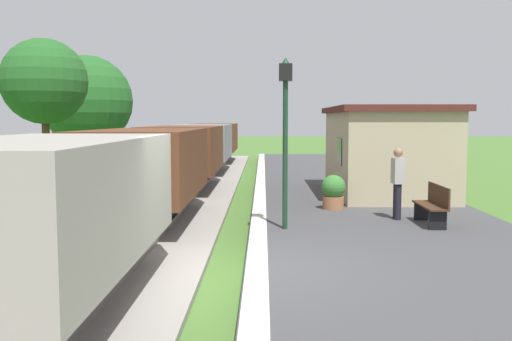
{
  "coord_description": "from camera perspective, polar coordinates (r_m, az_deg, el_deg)",
  "views": [
    {
      "loc": [
        0.5,
        -8.96,
        2.63
      ],
      "look_at": [
        0.32,
        4.94,
        1.37
      ],
      "focal_mm": 39.64,
      "sensor_mm": 36.0,
      "label": 1
    }
  ],
  "objects": [
    {
      "name": "freight_train",
      "position": [
        20.68,
        -7.34,
        1.71
      ],
      "size": [
        2.5,
        32.6,
        2.12
      ],
      "color": "gray",
      "rests_on": "rail_near"
    },
    {
      "name": "station_hut",
      "position": [
        18.43,
        12.95,
        2.0
      ],
      "size": [
        3.5,
        5.8,
        2.78
      ],
      "color": "tan",
      "rests_on": "platform_slab"
    },
    {
      "name": "person_waiting",
      "position": [
        13.84,
        14.1,
        -0.98
      ],
      "size": [
        0.26,
        0.39,
        1.71
      ],
      "rotation": [
        0.0,
        0.0,
        3.19
      ],
      "color": "black",
      "rests_on": "platform_slab"
    },
    {
      "name": "tree_trackside_far",
      "position": [
        22.41,
        -20.6,
        8.37
      ],
      "size": [
        3.15,
        3.15,
        5.6
      ],
      "color": "#4C3823",
      "rests_on": "ground"
    },
    {
      "name": "tree_field_left",
      "position": [
        29.88,
        -16.73,
        6.73
      ],
      "size": [
        4.59,
        4.59,
        5.85
      ],
      "color": "#4C3823",
      "rests_on": "ground"
    },
    {
      "name": "platform_slab",
      "position": [
        9.69,
        17.15,
        -10.04
      ],
      "size": [
        6.0,
        60.0,
        0.25
      ],
      "primitive_type": "cube",
      "color": "#424244",
      "rests_on": "ground"
    },
    {
      "name": "platform_edge_stripe",
      "position": [
        9.27,
        0.09,
        -9.67
      ],
      "size": [
        0.36,
        60.0,
        0.01
      ],
      "primitive_type": "cube",
      "color": "silver",
      "rests_on": "platform_slab"
    },
    {
      "name": "potted_planter",
      "position": [
        15.15,
        7.81,
        -2.11
      ],
      "size": [
        0.64,
        0.64,
        0.92
      ],
      "color": "#9E6642",
      "rests_on": "platform_slab"
    },
    {
      "name": "bench_near_hut",
      "position": [
        13.38,
        17.44,
        -3.27
      ],
      "size": [
        0.42,
        1.5,
        0.91
      ],
      "color": "#422819",
      "rests_on": "platform_slab"
    },
    {
      "name": "ground_plane",
      "position": [
        9.35,
        -2.41,
        -11.15
      ],
      "size": [
        160.0,
        160.0,
        0.0
      ],
      "primitive_type": "plane",
      "color": "#47702D"
    },
    {
      "name": "track_ballast",
      "position": [
        9.77,
        -16.85,
        -10.31
      ],
      "size": [
        3.8,
        60.0,
        0.12
      ],
      "primitive_type": "cube",
      "color": "gray",
      "rests_on": "ground"
    },
    {
      "name": "rail_far",
      "position": [
        9.97,
        -20.87,
        -9.33
      ],
      "size": [
        0.07,
        60.0,
        0.14
      ],
      "primitive_type": "cube",
      "color": "slate",
      "rests_on": "track_ballast"
    },
    {
      "name": "lamp_post_near",
      "position": [
        12.19,
        2.98,
        5.98
      ],
      "size": [
        0.28,
        0.28,
        3.7
      ],
      "color": "#193823",
      "rests_on": "platform_slab"
    },
    {
      "name": "rail_near",
      "position": [
        9.54,
        -12.69,
        -9.76
      ],
      "size": [
        0.07,
        60.0,
        0.14
      ],
      "primitive_type": "cube",
      "color": "slate",
      "rests_on": "track_ballast"
    }
  ]
}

